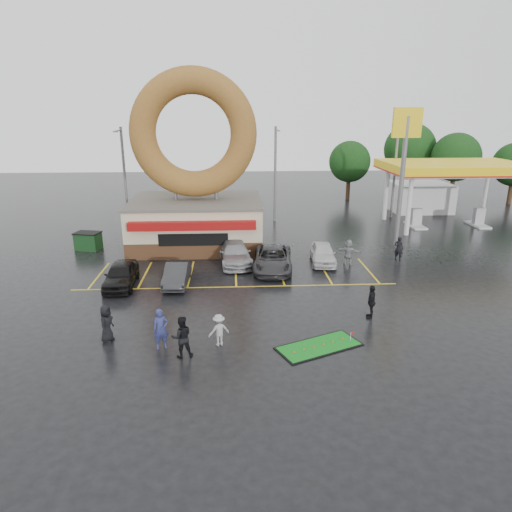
{
  "coord_description": "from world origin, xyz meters",
  "views": [
    {
      "loc": [
        -0.18,
        -22.77,
        10.31
      ],
      "look_at": [
        1.18,
        2.69,
        2.2
      ],
      "focal_mm": 32.0,
      "sensor_mm": 36.0,
      "label": 1
    }
  ],
  "objects_px": {
    "streetlight_left": "(124,174)",
    "car_silver": "(235,253)",
    "shell_sign": "(404,152)",
    "donut_shop": "(196,190)",
    "streetlight_right": "(395,170)",
    "dumpster": "(88,241)",
    "car_grey": "(273,259)",
    "streetlight_mid": "(275,172)",
    "gas_station": "(438,182)",
    "person_cameraman": "(371,302)",
    "putting_green": "(319,346)",
    "car_black": "(121,275)",
    "car_dgrey": "(177,274)",
    "car_white": "(323,253)",
    "person_blue": "(161,329)"
  },
  "relations": [
    {
      "from": "streetlight_left",
      "to": "car_silver",
      "type": "xyz_separation_m",
      "value": [
        9.99,
        -11.92,
        -4.04
      ]
    },
    {
      "from": "gas_station",
      "to": "streetlight_left",
      "type": "distance_m",
      "value": 30.04
    },
    {
      "from": "shell_sign",
      "to": "car_black",
      "type": "height_order",
      "value": "shell_sign"
    },
    {
      "from": "streetlight_left",
      "to": "streetlight_right",
      "type": "relative_size",
      "value": 1.0
    },
    {
      "from": "donut_shop",
      "to": "streetlight_right",
      "type": "distance_m",
      "value": 21.0
    },
    {
      "from": "streetlight_left",
      "to": "dumpster",
      "type": "bearing_deg",
      "value": -100.02
    },
    {
      "from": "streetlight_right",
      "to": "putting_green",
      "type": "distance_m",
      "value": 29.35
    },
    {
      "from": "dumpster",
      "to": "putting_green",
      "type": "height_order",
      "value": "dumpster"
    },
    {
      "from": "shell_sign",
      "to": "person_blue",
      "type": "height_order",
      "value": "shell_sign"
    },
    {
      "from": "streetlight_right",
      "to": "car_grey",
      "type": "relative_size",
      "value": 1.65
    },
    {
      "from": "gas_station",
      "to": "shell_sign",
      "type": "height_order",
      "value": "shell_sign"
    },
    {
      "from": "streetlight_mid",
      "to": "car_dgrey",
      "type": "height_order",
      "value": "streetlight_mid"
    },
    {
      "from": "dumpster",
      "to": "car_grey",
      "type": "bearing_deg",
      "value": -8.13
    },
    {
      "from": "gas_station",
      "to": "car_silver",
      "type": "distance_m",
      "value": 24.01
    },
    {
      "from": "streetlight_left",
      "to": "car_grey",
      "type": "bearing_deg",
      "value": -46.94
    },
    {
      "from": "car_white",
      "to": "putting_green",
      "type": "distance_m",
      "value": 12.33
    },
    {
      "from": "streetlight_mid",
      "to": "putting_green",
      "type": "relative_size",
      "value": 2.12
    },
    {
      "from": "car_dgrey",
      "to": "car_grey",
      "type": "distance_m",
      "value": 6.65
    },
    {
      "from": "car_black",
      "to": "putting_green",
      "type": "distance_m",
      "value": 13.57
    },
    {
      "from": "streetlight_right",
      "to": "dumpster",
      "type": "xyz_separation_m",
      "value": [
        -27.4,
        -9.93,
        -4.13
      ]
    },
    {
      "from": "shell_sign",
      "to": "person_cameraman",
      "type": "distance_m",
      "value": 16.0
    },
    {
      "from": "streetlight_right",
      "to": "person_cameraman",
      "type": "bearing_deg",
      "value": -111.24
    },
    {
      "from": "gas_station",
      "to": "streetlight_left",
      "type": "relative_size",
      "value": 1.52
    },
    {
      "from": "car_black",
      "to": "car_silver",
      "type": "distance_m",
      "value": 8.14
    },
    {
      "from": "donut_shop",
      "to": "car_black",
      "type": "xyz_separation_m",
      "value": [
        -4.06,
        -9.04,
        -3.73
      ]
    },
    {
      "from": "streetlight_right",
      "to": "car_grey",
      "type": "xyz_separation_m",
      "value": [
        -13.47,
        -15.4,
        -4.02
      ]
    },
    {
      "from": "streetlight_left",
      "to": "car_grey",
      "type": "distance_m",
      "value": 18.78
    },
    {
      "from": "gas_station",
      "to": "car_grey",
      "type": "xyz_separation_m",
      "value": [
        -17.47,
        -14.42,
        -2.94
      ]
    },
    {
      "from": "donut_shop",
      "to": "streetlight_mid",
      "type": "bearing_deg",
      "value": 48.62
    },
    {
      "from": "car_dgrey",
      "to": "car_silver",
      "type": "bearing_deg",
      "value": 48.41
    },
    {
      "from": "streetlight_left",
      "to": "car_dgrey",
      "type": "xyz_separation_m",
      "value": [
        6.33,
        -15.83,
        -4.12
      ]
    },
    {
      "from": "car_black",
      "to": "car_grey",
      "type": "relative_size",
      "value": 0.8
    },
    {
      "from": "streetlight_right",
      "to": "car_white",
      "type": "relative_size",
      "value": 2.17
    },
    {
      "from": "shell_sign",
      "to": "donut_shop",
      "type": "bearing_deg",
      "value": 176.53
    },
    {
      "from": "person_cameraman",
      "to": "donut_shop",
      "type": "bearing_deg",
      "value": -131.42
    },
    {
      "from": "person_blue",
      "to": "putting_green",
      "type": "bearing_deg",
      "value": -19.08
    },
    {
      "from": "streetlight_right",
      "to": "car_white",
      "type": "xyz_separation_m",
      "value": [
        -9.8,
        -14.17,
        -4.08
      ]
    },
    {
      "from": "streetlight_mid",
      "to": "car_dgrey",
      "type": "xyz_separation_m",
      "value": [
        -7.67,
        -16.83,
        -4.12
      ]
    },
    {
      "from": "streetlight_left",
      "to": "car_dgrey",
      "type": "bearing_deg",
      "value": -68.19
    },
    {
      "from": "person_blue",
      "to": "person_cameraman",
      "type": "distance_m",
      "value": 10.78
    },
    {
      "from": "car_white",
      "to": "person_cameraman",
      "type": "xyz_separation_m",
      "value": [
        0.76,
        -9.08,
        0.19
      ]
    },
    {
      "from": "car_silver",
      "to": "streetlight_mid",
      "type": "bearing_deg",
      "value": 67.95
    },
    {
      "from": "car_silver",
      "to": "streetlight_left",
      "type": "bearing_deg",
      "value": 125.17
    },
    {
      "from": "person_cameraman",
      "to": "gas_station",
      "type": "bearing_deg",
      "value": 163.37
    },
    {
      "from": "shell_sign",
      "to": "person_cameraman",
      "type": "xyz_separation_m",
      "value": [
        -6.04,
        -13.33,
        -6.48
      ]
    },
    {
      "from": "donut_shop",
      "to": "car_white",
      "type": "bearing_deg",
      "value": -29.57
    },
    {
      "from": "gas_station",
      "to": "car_white",
      "type": "xyz_separation_m",
      "value": [
        -13.8,
        -13.19,
        -2.99
      ]
    },
    {
      "from": "shell_sign",
      "to": "streetlight_left",
      "type": "relative_size",
      "value": 1.18
    },
    {
      "from": "streetlight_left",
      "to": "car_white",
      "type": "distance_m",
      "value": 20.67
    },
    {
      "from": "donut_shop",
      "to": "car_silver",
      "type": "distance_m",
      "value": 6.89
    }
  ]
}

